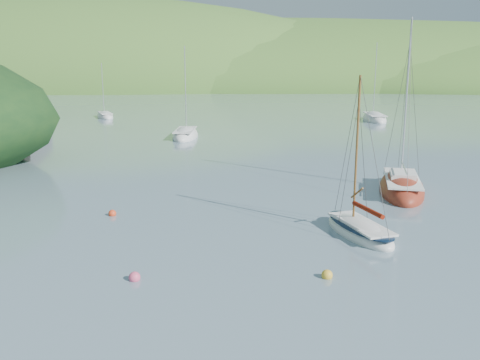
{
  "coord_description": "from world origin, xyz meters",
  "views": [
    {
      "loc": [
        -0.73,
        -20.34,
        8.9
      ],
      "look_at": [
        -0.92,
        8.0,
        2.4
      ],
      "focal_mm": 40.0,
      "sensor_mm": 36.0,
      "label": 1
    }
  ],
  "objects_px": {
    "distant_sloop_c": "(105,117)",
    "daysailer_white": "(360,231)",
    "sloop_red": "(401,189)",
    "distant_sloop_a": "(185,136)",
    "distant_sloop_b": "(374,119)"
  },
  "relations": [
    {
      "from": "distant_sloop_b",
      "to": "distant_sloop_c",
      "type": "distance_m",
      "value": 40.29
    },
    {
      "from": "daysailer_white",
      "to": "sloop_red",
      "type": "distance_m",
      "value": 10.17
    },
    {
      "from": "distant_sloop_a",
      "to": "daysailer_white",
      "type": "bearing_deg",
      "value": -68.41
    },
    {
      "from": "distant_sloop_a",
      "to": "distant_sloop_b",
      "type": "distance_m",
      "value": 30.68
    },
    {
      "from": "distant_sloop_a",
      "to": "distant_sloop_b",
      "type": "bearing_deg",
      "value": 34.73
    },
    {
      "from": "sloop_red",
      "to": "distant_sloop_b",
      "type": "distance_m",
      "value": 42.99
    },
    {
      "from": "sloop_red",
      "to": "distant_sloop_b",
      "type": "relative_size",
      "value": 1.04
    },
    {
      "from": "sloop_red",
      "to": "distant_sloop_c",
      "type": "height_order",
      "value": "sloop_red"
    },
    {
      "from": "daysailer_white",
      "to": "distant_sloop_c",
      "type": "height_order",
      "value": "distant_sloop_c"
    },
    {
      "from": "sloop_red",
      "to": "distant_sloop_a",
      "type": "height_order",
      "value": "sloop_red"
    },
    {
      "from": "sloop_red",
      "to": "distant_sloop_a",
      "type": "bearing_deg",
      "value": 136.57
    },
    {
      "from": "daysailer_white",
      "to": "distant_sloop_b",
      "type": "xyz_separation_m",
      "value": [
        12.96,
        51.19,
        -0.01
      ]
    },
    {
      "from": "daysailer_white",
      "to": "sloop_red",
      "type": "height_order",
      "value": "sloop_red"
    },
    {
      "from": "distant_sloop_c",
      "to": "daysailer_white",
      "type": "bearing_deg",
      "value": -86.75
    },
    {
      "from": "sloop_red",
      "to": "distant_sloop_a",
      "type": "xyz_separation_m",
      "value": [
        -17.4,
        25.31,
        -0.04
      ]
    }
  ]
}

